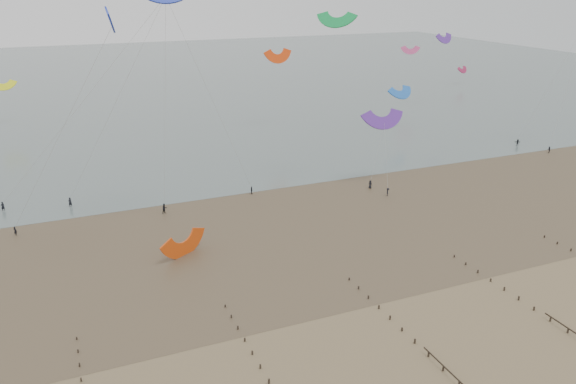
% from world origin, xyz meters
% --- Properties ---
extents(ground, '(500.00, 500.00, 0.00)m').
position_xyz_m(ground, '(0.00, 0.00, 0.00)').
color(ground, brown).
rests_on(ground, ground).
extents(sea_and_shore, '(500.00, 665.00, 0.03)m').
position_xyz_m(sea_and_shore, '(-4.08, 34.40, 0.01)').
color(sea_and_shore, '#475654').
rests_on(sea_and_shore, ground).
extents(kitesurfer_lead, '(0.69, 0.67, 1.60)m').
position_xyz_m(kitesurfer_lead, '(-39.54, 46.12, 0.80)').
color(kitesurfer_lead, black).
rests_on(kitesurfer_lead, ground).
extents(kitesurfers, '(121.25, 21.30, 1.90)m').
position_xyz_m(kitesurfers, '(21.46, 48.56, 0.86)').
color(kitesurfers, black).
rests_on(kitesurfers, ground).
extents(grounded_kite, '(9.29, 8.72, 4.06)m').
position_xyz_m(grounded_kite, '(-15.48, 28.49, 0.00)').
color(grounded_kite, '#D8440D').
rests_on(grounded_kite, ground).
extents(kites_airborne, '(243.24, 113.29, 38.25)m').
position_xyz_m(kites_airborne, '(-6.38, 85.10, 21.97)').
color(kites_airborne, '#5D299D').
rests_on(kites_airborne, ground).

